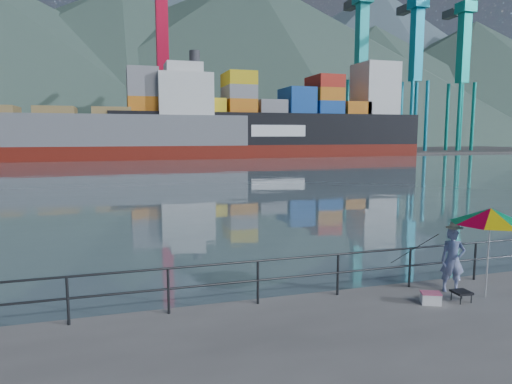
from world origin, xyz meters
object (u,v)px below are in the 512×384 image
cooler_bag (431,299)px  bulk_carrier (87,133)px  fisherman (453,260)px  beach_umbrella (490,216)px  container_ship (279,124)px

cooler_bag → bulk_carrier: bulk_carrier is taller
fisherman → bulk_carrier: bulk_carrier is taller
beach_umbrella → cooler_bag: bearing=178.8°
bulk_carrier → container_ship: bearing=2.0°
fisherman → cooler_bag: fisherman is taller
cooler_bag → container_ship: size_ratio=0.01×
cooler_bag → container_ship: 75.72m
container_ship → beach_umbrella: bearing=-105.9°
beach_umbrella → bulk_carrier: size_ratio=0.04×
bulk_carrier → cooler_bag: bearing=-80.9°
fisherman → bulk_carrier: 71.63m
fisherman → beach_umbrella: beach_umbrella is taller
fisherman → beach_umbrella: size_ratio=0.73×
fisherman → container_ship: container_ship is taller
beach_umbrella → bulk_carrier: bearing=100.3°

